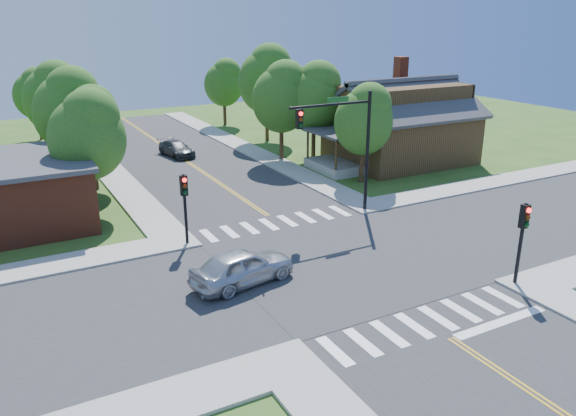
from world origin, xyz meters
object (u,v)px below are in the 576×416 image
signal_mast_ne (344,135)px  house_ne (400,120)px  signal_pole_se (523,229)px  car_silver (242,267)px  car_dgrey (177,149)px  signal_pole_nw (185,196)px

signal_mast_ne → house_ne: size_ratio=0.55×
signal_pole_se → car_silver: bearing=151.0°
signal_pole_se → house_ne: bearing=64.4°
signal_mast_ne → car_dgrey: (-4.04, 18.75, -4.23)m
house_ne → car_dgrey: bearing=146.4°
car_silver → signal_pole_nw: bearing=-2.8°
signal_pole_nw → car_silver: signal_pole_nw is taller
signal_mast_ne → car_silver: bearing=-148.5°
car_silver → house_ne: bearing=-65.3°
signal_mast_ne → signal_pole_se: (1.69, -11.21, -2.19)m
signal_mast_ne → signal_pole_nw: size_ratio=1.89×
signal_mast_ne → signal_pole_se: 11.55m
car_silver → car_dgrey: bearing=-21.5°
car_dgrey → signal_pole_se: bearing=-88.3°
signal_pole_se → car_dgrey: signal_pole_se is taller
signal_mast_ne → house_ne: bearing=37.7°
signal_pole_se → signal_pole_nw: size_ratio=1.00×
signal_mast_ne → signal_pole_nw: 9.76m
signal_pole_se → signal_mast_ne: bearing=98.6°
house_ne → car_dgrey: house_ne is taller
signal_pole_nw → house_ne: bearing=22.7°
signal_pole_se → car_silver: signal_pole_se is taller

